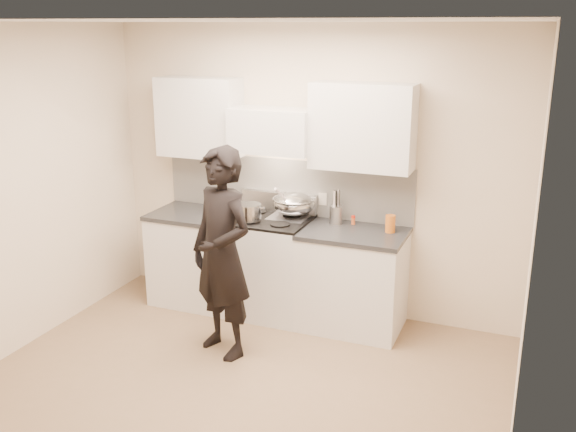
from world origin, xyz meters
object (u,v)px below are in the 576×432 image
(counter_right, at_px, (353,279))
(person, at_px, (222,253))
(stove, at_px, (269,266))
(wok, at_px, (294,204))
(utensil_crock, at_px, (336,213))

(counter_right, height_order, person, person)
(stove, xyz_separation_m, counter_right, (0.83, 0.00, -0.01))
(counter_right, xyz_separation_m, person, (-0.87, -0.86, 0.42))
(wok, bearing_deg, stove, -144.11)
(wok, bearing_deg, counter_right, -12.90)
(stove, relative_size, wok, 1.90)
(wok, height_order, person, person)
(wok, xyz_separation_m, person, (-0.24, -1.00, -0.19))
(stove, bearing_deg, person, -92.76)
(stove, bearing_deg, wok, 35.89)
(utensil_crock, distance_m, person, 1.22)
(utensil_crock, bearing_deg, stove, -165.13)
(counter_right, relative_size, wok, 1.82)
(utensil_crock, bearing_deg, person, -122.40)
(stove, distance_m, utensil_crock, 0.83)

